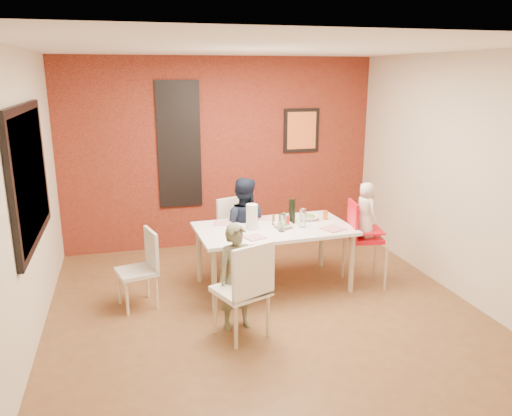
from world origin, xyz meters
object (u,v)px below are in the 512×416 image
object	(u,v)px
child_far	(243,227)
toddler	(366,210)
chair_near	(246,286)
paper_towel_roll	(252,217)
child_near	(237,277)
high_chair	(362,235)
chair_far	(237,230)
wine_bottle	(292,211)
chair_left	(143,264)
dining_table	(274,232)

from	to	relation	value
child_far	toddler	size ratio (longest dim) A/B	1.94
chair_near	toddler	bearing A→B (deg)	-173.00
chair_near	paper_towel_roll	distance (m)	1.18
child_near	chair_near	bearing A→B (deg)	-89.44
toddler	child_near	bearing A→B (deg)	100.53
high_chair	chair_near	bearing A→B (deg)	128.78
chair_far	wine_bottle	bearing A→B (deg)	-64.76
chair_far	paper_towel_roll	xyz separation A→B (m)	(0.03, -0.68, 0.37)
child_far	toddler	distance (m)	1.50
chair_near	wine_bottle	size ratio (longest dim) A/B	3.25
chair_left	child_near	bearing A→B (deg)	34.94
child_far	paper_towel_roll	world-z (taller)	child_far
chair_near	wine_bottle	distance (m)	1.51
toddler	paper_towel_roll	world-z (taller)	toddler
child_far	wine_bottle	bearing A→B (deg)	167.46
dining_table	child_near	size ratio (longest dim) A/B	1.69
child_near	chair_far	bearing A→B (deg)	70.58
high_chair	paper_towel_roll	size ratio (longest dim) A/B	3.49
child_near	wine_bottle	xyz separation A→B (m)	(0.89, 0.95, 0.35)
dining_table	child_near	bearing A→B (deg)	-126.47
high_chair	toddler	world-z (taller)	toddler
high_chair	paper_towel_roll	world-z (taller)	paper_towel_roll
chair_near	high_chair	distance (m)	1.86
dining_table	child_far	distance (m)	0.51
chair_far	child_far	distance (m)	0.26
dining_table	child_far	size ratio (longest dim) A/B	1.45
wine_bottle	chair_left	bearing A→B (deg)	-173.48
toddler	chair_far	bearing A→B (deg)	46.58
chair_far	wine_bottle	xyz separation A→B (m)	(0.55, -0.57, 0.37)
chair_near	child_far	xyz separation A→B (m)	(0.33, 1.52, 0.08)
child_near	dining_table	bearing A→B (deg)	46.65
high_chair	child_far	distance (m)	1.44
chair_left	child_far	world-z (taller)	child_far
chair_far	chair_near	bearing A→B (deg)	-118.63
high_chair	child_far	world-z (taller)	child_far
dining_table	toddler	world-z (taller)	toddler
dining_table	high_chair	size ratio (longest dim) A/B	1.77
chair_near	chair_far	size ratio (longest dim) A/B	1.05
chair_far	toddler	xyz separation A→B (m)	(1.35, -0.88, 0.41)
chair_left	child_far	distance (m)	1.36
chair_near	chair_far	world-z (taller)	chair_near
chair_near	dining_table	bearing A→B (deg)	-139.88
chair_far	child_near	bearing A→B (deg)	-121.30
dining_table	toddler	xyz separation A→B (m)	(1.05, -0.21, 0.26)
chair_near	toddler	distance (m)	1.92
chair_near	wine_bottle	world-z (taller)	wine_bottle
toddler	wine_bottle	bearing A→B (deg)	58.54
high_chair	child_near	size ratio (longest dim) A/B	0.96
child_far	chair_near	bearing A→B (deg)	97.38
child_far	chair_far	bearing A→B (deg)	-63.89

